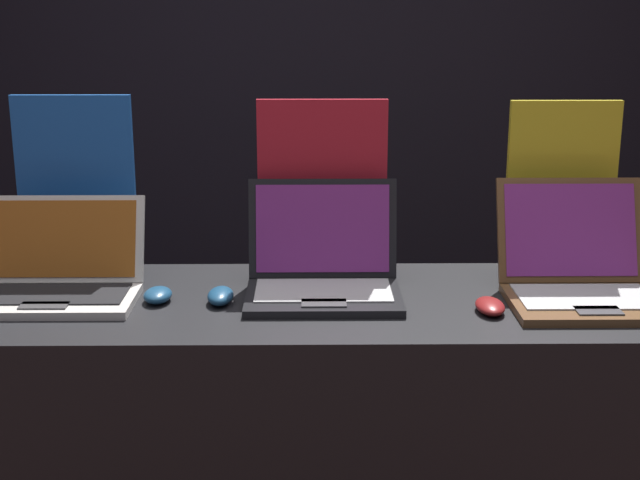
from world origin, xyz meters
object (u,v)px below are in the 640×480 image
at_px(mouse_front, 158,295).
at_px(promo_stand_back, 560,192).
at_px(laptop_front, 58,276).
at_px(laptop_back, 580,274).
at_px(promo_stand_front, 77,188).
at_px(mouse_back, 490,306).
at_px(promo_stand_middle, 322,193).
at_px(mouse_middle, 221,296).
at_px(laptop_middle, 323,269).

bearing_deg(mouse_front, promo_stand_back, 12.64).
bearing_deg(laptop_front, laptop_back, -1.07).
height_order(promo_stand_front, mouse_back, promo_stand_front).
distance_m(laptop_front, mouse_back, 1.05).
bearing_deg(promo_stand_front, mouse_front, -47.02).
bearing_deg(promo_stand_middle, mouse_middle, -137.79).
height_order(laptop_middle, laptop_back, laptop_back).
relative_size(laptop_middle, laptop_back, 1.01).
bearing_deg(mouse_back, laptop_back, 22.29).
distance_m(laptop_front, promo_stand_front, 0.29).
bearing_deg(mouse_middle, promo_stand_back, 15.40).
relative_size(mouse_middle, promo_stand_middle, 0.24).
relative_size(promo_stand_middle, promo_stand_back, 1.01).
relative_size(mouse_front, laptop_middle, 0.27).
relative_size(mouse_front, laptop_back, 0.27).
relative_size(mouse_front, promo_stand_front, 0.21).
distance_m(mouse_front, laptop_back, 1.03).
bearing_deg(laptop_front, promo_stand_middle, 15.32).
height_order(mouse_middle, promo_stand_back, promo_stand_back).
bearing_deg(mouse_back, promo_stand_back, 53.01).
bearing_deg(promo_stand_middle, promo_stand_front, 175.44).
bearing_deg(laptop_front, promo_stand_front, 90.00).
distance_m(mouse_middle, promo_stand_middle, 0.39).
bearing_deg(laptop_back, mouse_front, -179.28).
distance_m(promo_stand_front, laptop_back, 1.32).
relative_size(promo_stand_middle, laptop_back, 1.25).
distance_m(mouse_middle, mouse_back, 0.64).
xyz_separation_m(laptop_front, mouse_front, (0.25, -0.04, -0.04)).
bearing_deg(mouse_middle, mouse_back, -6.61).
xyz_separation_m(laptop_front, promo_stand_back, (1.28, 0.19, 0.17)).
bearing_deg(mouse_front, mouse_back, -6.08).
bearing_deg(laptop_middle, laptop_front, -178.30).
height_order(mouse_front, laptop_back, laptop_back).
bearing_deg(promo_stand_front, promo_stand_middle, -4.56).
height_order(laptop_middle, promo_stand_middle, promo_stand_middle).
xyz_separation_m(promo_stand_front, mouse_back, (1.04, -0.35, -0.21)).
distance_m(mouse_front, mouse_back, 0.80).
height_order(promo_stand_front, laptop_middle, promo_stand_front).
relative_size(laptop_front, mouse_front, 3.94).
distance_m(promo_stand_middle, promo_stand_back, 0.63).
xyz_separation_m(laptop_front, mouse_back, (1.04, -0.12, -0.04)).
distance_m(mouse_front, promo_stand_back, 1.08).
bearing_deg(promo_stand_back, promo_stand_middle, -178.60).
bearing_deg(promo_stand_front, laptop_back, -11.26).
xyz_separation_m(laptop_middle, mouse_middle, (-0.25, -0.07, -0.05)).
distance_m(mouse_front, promo_stand_front, 0.42).
xyz_separation_m(mouse_front, promo_stand_front, (-0.25, 0.27, 0.21)).
bearing_deg(promo_stand_middle, laptop_front, -164.68).
bearing_deg(promo_stand_middle, mouse_back, -37.58).
relative_size(mouse_front, mouse_back, 0.87).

